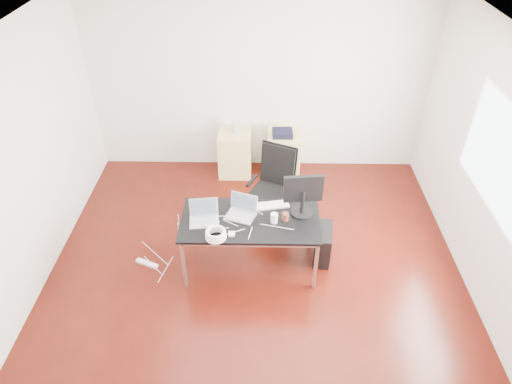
{
  "coord_description": "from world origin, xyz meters",
  "views": [
    {
      "loc": [
        0.08,
        -3.82,
        4.11
      ],
      "look_at": [
        0.0,
        0.55,
        0.85
      ],
      "focal_mm": 32.0,
      "sensor_mm": 36.0,
      "label": 1
    }
  ],
  "objects_px": {
    "office_chair": "(273,183)",
    "filing_cabinet_left": "(235,153)",
    "desk": "(250,223)",
    "filing_cabinet_right": "(283,153)",
    "pc_tower": "(323,244)"
  },
  "relations": [
    {
      "from": "office_chair",
      "to": "filing_cabinet_left",
      "type": "xyz_separation_m",
      "value": [
        -0.58,
        1.15,
        -0.26
      ]
    },
    {
      "from": "desk",
      "to": "filing_cabinet_left",
      "type": "relative_size",
      "value": 2.29
    },
    {
      "from": "desk",
      "to": "office_chair",
      "type": "distance_m",
      "value": 0.95
    },
    {
      "from": "office_chair",
      "to": "filing_cabinet_right",
      "type": "height_order",
      "value": "office_chair"
    },
    {
      "from": "filing_cabinet_right",
      "to": "pc_tower",
      "type": "xyz_separation_m",
      "value": [
        0.44,
        -1.89,
        -0.13
      ]
    },
    {
      "from": "desk",
      "to": "pc_tower",
      "type": "height_order",
      "value": "desk"
    },
    {
      "from": "desk",
      "to": "office_chair",
      "type": "height_order",
      "value": "office_chair"
    },
    {
      "from": "office_chair",
      "to": "filing_cabinet_left",
      "type": "relative_size",
      "value": 1.54
    },
    {
      "from": "desk",
      "to": "pc_tower",
      "type": "xyz_separation_m",
      "value": [
        0.89,
        0.16,
        -0.46
      ]
    },
    {
      "from": "filing_cabinet_right",
      "to": "pc_tower",
      "type": "height_order",
      "value": "filing_cabinet_right"
    },
    {
      "from": "pc_tower",
      "to": "filing_cabinet_left",
      "type": "bearing_deg",
      "value": 130.13
    },
    {
      "from": "office_chair",
      "to": "filing_cabinet_right",
      "type": "bearing_deg",
      "value": 106.05
    },
    {
      "from": "filing_cabinet_left",
      "to": "filing_cabinet_right",
      "type": "bearing_deg",
      "value": 0.0
    },
    {
      "from": "office_chair",
      "to": "pc_tower",
      "type": "distance_m",
      "value": 1.04
    },
    {
      "from": "filing_cabinet_right",
      "to": "desk",
      "type": "bearing_deg",
      "value": -102.43
    }
  ]
}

